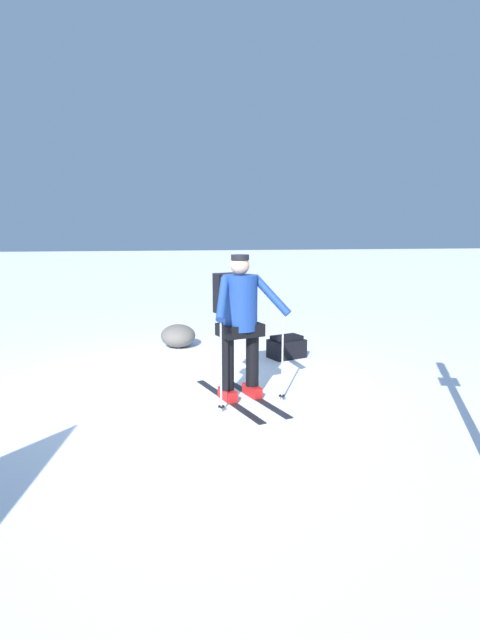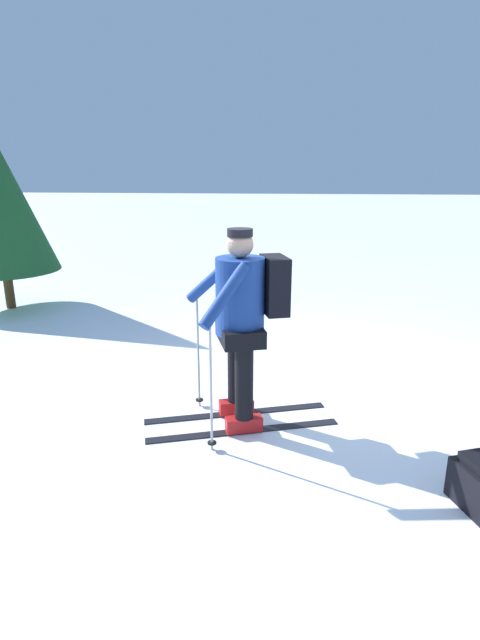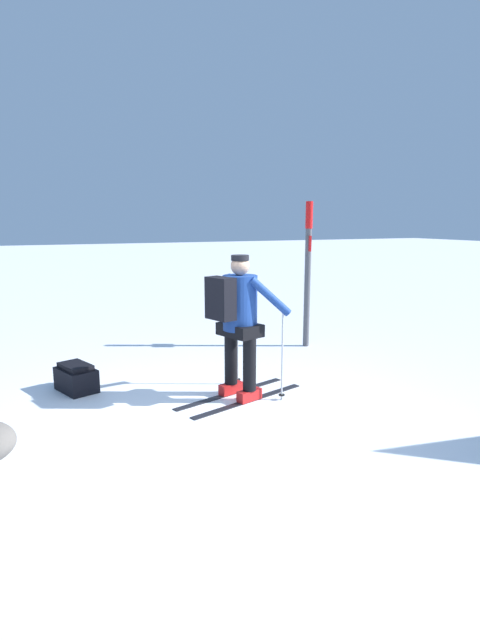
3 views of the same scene
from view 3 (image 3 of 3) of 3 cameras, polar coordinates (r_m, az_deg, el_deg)
name	(u,v)px [view 3 (image 3 of 3)]	position (r m, az deg, el deg)	size (l,w,h in m)	color
ground_plane	(220,423)	(5.17, -2.30, -11.71)	(80.00, 80.00, 0.00)	white
skier	(238,316)	(5.59, -0.21, 0.44)	(1.66, 0.99, 1.65)	black
dropped_backpack	(76,378)	(6.34, -18.21, -6.32)	(0.49, 0.60, 0.34)	black
trail_marker	(308,263)	(8.03, 7.77, 6.46)	(0.11, 0.24, 2.31)	#4C4C51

